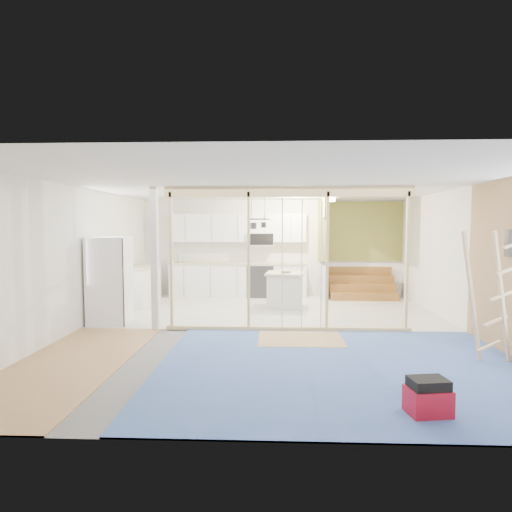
{
  "coord_description": "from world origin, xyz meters",
  "views": [
    {
      "loc": [
        0.04,
        -7.62,
        1.89
      ],
      "look_at": [
        -0.29,
        0.6,
        1.32
      ],
      "focal_mm": 30.0,
      "sensor_mm": 36.0,
      "label": 1
    }
  ],
  "objects_px": {
    "fridge": "(110,281)",
    "toolbox": "(428,398)",
    "island": "(285,291)",
    "ladder": "(491,297)"
  },
  "relations": [
    {
      "from": "fridge",
      "to": "toolbox",
      "type": "relative_size",
      "value": 3.8
    },
    {
      "from": "fridge",
      "to": "toolbox",
      "type": "distance_m",
      "value": 6.11
    },
    {
      "from": "island",
      "to": "toolbox",
      "type": "xyz_separation_m",
      "value": [
        1.28,
        -5.54,
        -0.23
      ]
    },
    {
      "from": "fridge",
      "to": "ladder",
      "type": "bearing_deg",
      "value": -24.46
    },
    {
      "from": "island",
      "to": "fridge",
      "type": "bearing_deg",
      "value": -147.42
    },
    {
      "from": "fridge",
      "to": "island",
      "type": "relative_size",
      "value": 1.79
    },
    {
      "from": "island",
      "to": "toolbox",
      "type": "distance_m",
      "value": 5.69
    },
    {
      "from": "toolbox",
      "to": "ladder",
      "type": "height_order",
      "value": "ladder"
    },
    {
      "from": "island",
      "to": "ladder",
      "type": "distance_m",
      "value": 4.74
    },
    {
      "from": "fridge",
      "to": "island",
      "type": "distance_m",
      "value": 3.84
    }
  ]
}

